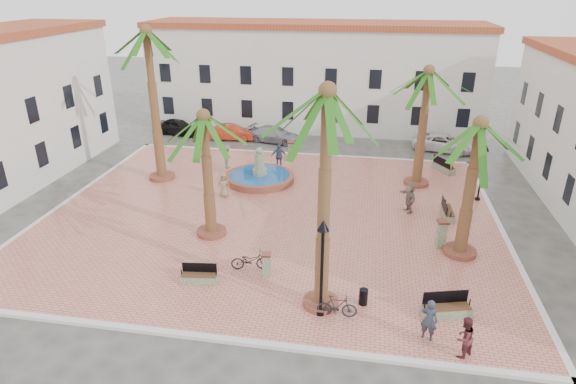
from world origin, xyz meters
name	(u,v)px	position (x,y,z in m)	size (l,w,h in m)	color
ground	(271,215)	(0.00, 0.00, 0.00)	(120.00, 120.00, 0.00)	#56544F
plaza	(271,214)	(0.00, 0.00, 0.07)	(26.00, 22.00, 0.15)	#DC7B68
kerb_n	(299,154)	(0.00, 11.00, 0.08)	(26.30, 0.30, 0.16)	silver
kerb_s	(214,338)	(0.00, -11.00, 0.08)	(26.30, 0.30, 0.16)	silver
kerb_e	(502,232)	(13.00, 0.00, 0.08)	(0.30, 22.30, 0.16)	silver
kerb_w	(71,199)	(-13.00, 0.00, 0.08)	(0.30, 22.30, 0.16)	silver
building_north	(314,75)	(0.00, 19.99, 4.77)	(30.40, 7.40, 9.50)	silver
fountain	(260,176)	(-1.81, 4.86, 0.48)	(4.67, 4.67, 2.41)	brown
palm_nw	(148,48)	(-8.64, 4.14, 8.97)	(5.70, 5.70, 10.22)	brown
palm_sw	(204,132)	(-2.70, -3.02, 5.89)	(5.19, 5.19, 6.92)	brown
palm_s	(327,116)	(3.84, -8.26, 8.34)	(4.98, 4.98, 9.44)	brown
palm_e	(478,141)	(10.29, -2.89, 6.07)	(5.34, 5.34, 7.13)	brown
palm_ne	(428,85)	(8.78, 6.08, 6.85)	(5.39, 5.39, 7.95)	brown
bench_s	(199,277)	(-1.80, -7.54, 0.40)	(1.73, 0.71, 0.89)	gray
bench_se	(446,310)	(8.97, -8.15, 0.45)	(2.10, 1.12, 1.06)	gray
bench_e	(447,212)	(10.19, 1.29, 0.43)	(0.64, 1.87, 0.98)	gray
bench_ne	(443,167)	(10.87, 8.90, 0.44)	(1.52, 1.96, 1.02)	gray
lamppost_s	(322,252)	(3.90, -8.89, 3.09)	(0.47, 0.47, 4.34)	black
lamppost_e	(484,163)	(12.40, 4.10, 2.59)	(0.39, 0.39, 3.60)	black
bollard_se	(266,265)	(1.13, -6.57, 0.79)	(0.49, 0.49, 1.23)	gray
bollard_n	(291,150)	(-0.47, 9.62, 0.87)	(0.55, 0.55, 1.39)	gray
bollard_e	(441,233)	(9.38, -2.36, 0.93)	(0.63, 0.63, 1.51)	gray
litter_bin	(363,297)	(5.61, -7.90, 0.51)	(0.37, 0.37, 0.72)	black
cyclist_a	(429,320)	(8.09, -9.66, 1.03)	(0.64, 0.42, 1.76)	#2C3343
bicycle_a	(250,260)	(0.22, -6.08, 0.62)	(0.63, 1.81, 0.95)	black
cyclist_b	(464,337)	(9.26, -10.40, 0.98)	(0.81, 0.63, 1.66)	#572126
bicycle_b	(337,306)	(4.57, -8.93, 0.65)	(0.47, 1.65, 0.99)	black
pedestrian_fountain_a	(224,185)	(-3.47, 1.88, 0.92)	(0.76, 0.49, 1.55)	#907756
pedestrian_fountain_b	(279,156)	(-0.96, 7.39, 1.10)	(1.11, 0.46, 1.90)	#3A4965
pedestrian_north	(227,157)	(-4.68, 6.82, 1.05)	(1.16, 0.67, 1.79)	#57575D
pedestrian_east	(409,197)	(7.99, 1.63, 1.07)	(1.71, 0.54, 1.85)	gray
car_black	(178,127)	(-11.68, 14.83, 0.71)	(1.67, 4.15, 1.41)	black
car_red	(232,132)	(-6.44, 14.08, 0.67)	(1.41, 4.05, 1.33)	red
car_silver	(275,135)	(-2.58, 14.05, 0.67)	(1.88, 4.62, 1.34)	#9C9BA3
car_white	(443,143)	(11.43, 14.14, 0.68)	(2.26, 4.91, 1.36)	white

